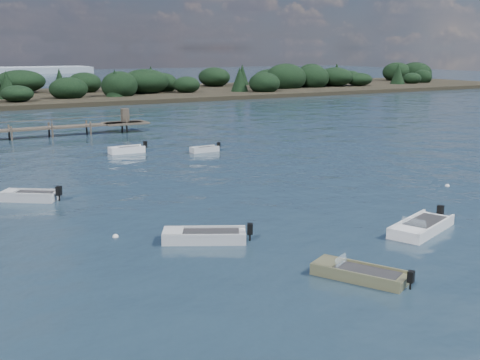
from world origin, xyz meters
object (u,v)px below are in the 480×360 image
tender_far_white (127,151)px  tender_far_grey_b (205,150)px  tender_far_grey (30,198)px  dinghy_near_olive (359,275)px  dinghy_mid_white_a (421,229)px  dinghy_mid_grey (204,238)px

tender_far_white → tender_far_grey_b: bearing=-24.7°
tender_far_white → tender_far_grey: bearing=-128.8°
tender_far_grey → dinghy_near_olive: 23.10m
tender_far_grey_b → tender_far_white: bearing=155.3°
tender_far_grey_b → tender_far_grey: bearing=-148.3°
tender_far_grey_b → dinghy_mid_white_a: (-1.11, -28.61, 0.01)m
tender_far_grey → dinghy_mid_grey: tender_far_grey is taller
tender_far_white → dinghy_mid_grey: bearing=-101.1°
tender_far_white → dinghy_mid_white_a: bearing=-80.1°
tender_far_grey → dinghy_mid_grey: size_ratio=0.82×
tender_far_grey → tender_far_white: tender_far_grey is taller
dinghy_near_olive → dinghy_mid_white_a: bearing=25.9°
tender_far_grey_b → dinghy_mid_grey: (-12.00, -24.33, 0.01)m
tender_far_grey → dinghy_near_olive: bearing=-65.4°
dinghy_near_olive → dinghy_mid_grey: 8.62m
tender_far_grey → dinghy_mid_white_a: 24.34m
dinghy_mid_white_a → dinghy_mid_grey: bearing=158.5°
dinghy_mid_grey → dinghy_mid_white_a: 11.70m
dinghy_mid_grey → tender_far_white: (5.36, 27.39, 0.02)m
tender_far_grey_b → dinghy_near_olive: (-8.49, -32.19, -0.01)m
tender_far_grey → tender_far_white: (11.47, 14.25, 0.00)m
dinghy_near_olive → tender_far_white: 35.30m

